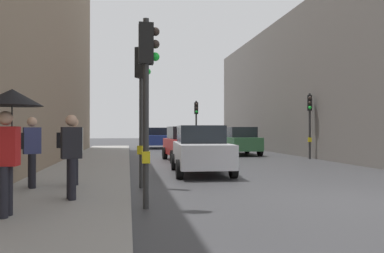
% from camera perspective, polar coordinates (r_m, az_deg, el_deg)
% --- Properties ---
extents(ground_plane, '(120.00, 120.00, 0.00)m').
position_cam_1_polar(ground_plane, '(9.36, 23.60, -10.38)').
color(ground_plane, '#38383A').
extents(sidewalk_kerb, '(3.11, 40.00, 0.16)m').
position_cam_1_polar(sidewalk_kerb, '(13.87, -16.01, -6.80)').
color(sidewalk_kerb, gray).
rests_on(sidewalk_kerb, ground).
extents(building_facade_right, '(12.00, 26.67, 9.10)m').
position_cam_1_polar(building_facade_right, '(29.89, 22.92, 5.23)').
color(building_facade_right, slate).
rests_on(building_facade_right, ground).
extents(traffic_light_near_right, '(0.44, 0.36, 3.99)m').
position_cam_1_polar(traffic_light_near_right, '(10.43, -7.67, 5.78)').
color(traffic_light_near_right, '#2D2D2D').
rests_on(traffic_light_near_right, ground).
extents(traffic_light_near_left, '(0.43, 0.24, 3.90)m').
position_cam_1_polar(traffic_light_near_left, '(7.74, -6.91, 7.49)').
color(traffic_light_near_left, '#2D2D2D').
rests_on(traffic_light_near_left, ground).
extents(traffic_light_far_median, '(0.24, 0.43, 3.65)m').
position_cam_1_polar(traffic_light_far_median, '(26.49, 0.66, 1.51)').
color(traffic_light_far_median, '#2D2D2D').
rests_on(traffic_light_far_median, ground).
extents(traffic_light_mid_street, '(0.34, 0.45, 3.58)m').
position_cam_1_polar(traffic_light_mid_street, '(21.23, 17.63, 1.88)').
color(traffic_light_mid_street, '#2D2D2D').
rests_on(traffic_light_mid_street, ground).
extents(car_silver_hatchback, '(2.21, 4.30, 1.76)m').
position_cam_1_polar(car_silver_hatchback, '(13.64, 1.37, -3.56)').
color(car_silver_hatchback, '#BCBCC1').
rests_on(car_silver_hatchback, ground).
extents(car_red_sedan, '(2.17, 4.28, 1.76)m').
position_cam_1_polar(car_red_sedan, '(19.05, -0.96, -2.66)').
color(car_red_sedan, red).
rests_on(car_red_sedan, ground).
extents(car_blue_van, '(2.07, 4.23, 1.76)m').
position_cam_1_polar(car_blue_van, '(31.89, -5.41, -1.76)').
color(car_blue_van, navy).
rests_on(car_blue_van, ground).
extents(car_dark_suv, '(2.08, 4.23, 1.76)m').
position_cam_1_polar(car_dark_suv, '(29.15, 4.20, -1.88)').
color(car_dark_suv, black).
rests_on(car_dark_suv, ground).
extents(car_white_compact, '(2.18, 4.28, 1.76)m').
position_cam_1_polar(car_white_compact, '(38.06, 1.54, -1.54)').
color(car_white_compact, silver).
rests_on(car_white_compact, ground).
extents(car_green_estate, '(2.10, 4.24, 1.76)m').
position_cam_1_polar(car_green_estate, '(23.82, 7.34, -2.21)').
color(car_green_estate, '#2D6038').
rests_on(car_green_estate, ground).
extents(pedestrian_with_umbrella, '(1.00, 1.00, 2.14)m').
position_cam_1_polar(pedestrian_with_umbrella, '(6.92, -26.16, 1.41)').
color(pedestrian_with_umbrella, black).
rests_on(pedestrian_with_umbrella, sidewalk_kerb).
extents(pedestrian_with_black_backpack, '(0.64, 0.40, 1.77)m').
position_cam_1_polar(pedestrian_with_black_backpack, '(10.12, -17.93, -3.02)').
color(pedestrian_with_black_backpack, black).
rests_on(pedestrian_with_black_backpack, sidewalk_kerb).
extents(pedestrian_with_grey_backpack, '(0.66, 0.47, 1.77)m').
position_cam_1_polar(pedestrian_with_grey_backpack, '(10.09, -23.62, -3.01)').
color(pedestrian_with_grey_backpack, black).
rests_on(pedestrian_with_grey_backpack, sidewalk_kerb).
extents(pedestrian_in_dark_coat, '(0.46, 0.37, 1.77)m').
position_cam_1_polar(pedestrian_in_dark_coat, '(8.18, -18.03, -3.86)').
color(pedestrian_in_dark_coat, black).
rests_on(pedestrian_in_dark_coat, sidewalk_kerb).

